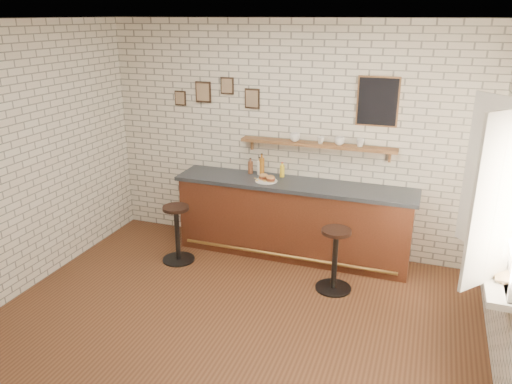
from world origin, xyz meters
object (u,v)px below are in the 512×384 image
at_px(sandwich_plate, 266,181).
at_px(ciabatta_sandwich, 267,178).
at_px(bitters_bottle_white, 259,167).
at_px(shelf_cup_a, 295,137).
at_px(book_lower, 494,278).
at_px(condiment_bottle_yellow, 282,171).
at_px(shelf_cup_d, 360,143).
at_px(book_upper, 494,275).
at_px(bitters_bottle_brown, 250,167).
at_px(bar_counter, 293,219).
at_px(bitters_bottle_amber, 262,166).
at_px(shelf_cup_c, 339,141).
at_px(bar_stool_left, 177,232).
at_px(shelf_cup_b, 321,140).
at_px(bar_stool_right, 335,258).

relative_size(sandwich_plate, ciabatta_sandwich, 1.14).
bearing_deg(bitters_bottle_white, shelf_cup_a, 2.29).
relative_size(bitters_bottle_white, book_lower, 1.14).
bearing_deg(bitters_bottle_white, book_lower, -33.95).
distance_m(condiment_bottle_yellow, shelf_cup_d, 1.08).
bearing_deg(shelf_cup_a, book_upper, -49.40).
bearing_deg(bitters_bottle_brown, condiment_bottle_yellow, 0.00).
relative_size(bar_counter, bitters_bottle_amber, 10.62).
bearing_deg(book_upper, bitters_bottle_white, 145.67).
xyz_separation_m(bitters_bottle_amber, shelf_cup_d, (1.27, 0.02, 0.42)).
relative_size(ciabatta_sandwich, shelf_cup_d, 2.38).
bearing_deg(shelf_cup_c, shelf_cup_d, -65.70).
xyz_separation_m(bar_counter, bitters_bottle_white, (-0.53, 0.18, 0.60)).
distance_m(bar_counter, book_lower, 2.80).
bearing_deg(bitters_bottle_amber, bar_stool_left, -134.95).
bearing_deg(bar_stool_left, ciabatta_sandwich, 30.86).
bearing_deg(shelf_cup_c, bitters_bottle_amber, 115.37).
distance_m(bitters_bottle_amber, book_lower, 3.29).
bearing_deg(bitters_bottle_white, shelf_cup_b, 1.34).
bearing_deg(ciabatta_sandwich, bar_counter, 11.10).
distance_m(bar_stool_left, shelf_cup_c, 2.36).
distance_m(bitters_bottle_brown, shelf_cup_a, 0.75).
distance_m(bar_stool_left, shelf_cup_b, 2.17).
bearing_deg(condiment_bottle_yellow, bitters_bottle_brown, 180.00).
distance_m(bar_counter, sandwich_plate, 0.62).
relative_size(ciabatta_sandwich, shelf_cup_c, 1.94).
relative_size(ciabatta_sandwich, book_upper, 1.11).
height_order(bar_stool_right, shelf_cup_c, shelf_cup_c).
distance_m(bar_stool_right, book_lower, 1.87).
xyz_separation_m(bar_counter, condiment_bottle_yellow, (-0.21, 0.18, 0.59)).
height_order(bitters_bottle_amber, shelf_cup_d, shelf_cup_d).
relative_size(condiment_bottle_yellow, shelf_cup_a, 1.49).
bearing_deg(shelf_cup_a, shelf_cup_b, -10.37).
relative_size(bar_stool_right, book_upper, 3.45).
relative_size(shelf_cup_d, book_upper, 0.47).
bearing_deg(bitters_bottle_brown, ciabatta_sandwich, -37.88).
bearing_deg(shelf_cup_c, bitters_bottle_brown, 115.22).
xyz_separation_m(bitters_bottle_white, shelf_cup_a, (0.47, 0.02, 0.44)).
xyz_separation_m(bitters_bottle_white, book_upper, (2.74, -1.82, -0.15)).
relative_size(shelf_cup_b, book_upper, 0.41).
relative_size(sandwich_plate, shelf_cup_c, 2.22).
distance_m(bitters_bottle_white, condiment_bottle_yellow, 0.32).
bearing_deg(bitters_bottle_brown, book_lower, -32.75).
bearing_deg(bar_counter, bitters_bottle_brown, 164.56).
bearing_deg(ciabatta_sandwich, bitters_bottle_amber, 122.79).
xyz_separation_m(ciabatta_sandwich, shelf_cup_a, (0.28, 0.27, 0.49)).
relative_size(bitters_bottle_brown, bitters_bottle_white, 0.89).
bearing_deg(book_lower, bitters_bottle_brown, 116.77).
relative_size(shelf_cup_c, book_lower, 0.60).
relative_size(bitters_bottle_brown, shelf_cup_b, 2.39).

